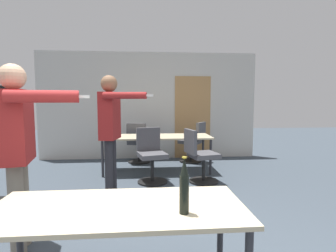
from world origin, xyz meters
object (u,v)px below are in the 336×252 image
object	(u,v)px
person_near_casual	(18,140)
office_chair_mid_tucked	(200,157)
office_chair_far_left	(151,156)
person_left_plaid	(111,123)
office_chair_near_pushed	(138,144)
beer_bottle	(184,187)
office_chair_side_rolled	(194,143)

from	to	relation	value
person_near_casual	office_chair_mid_tucked	xyz separation A→B (m)	(2.13, 1.92, -0.62)
office_chair_far_left	person_left_plaid	bearing A→B (deg)	35.15
office_chair_near_pushed	person_near_casual	bearing A→B (deg)	-94.83
office_chair_near_pushed	beer_bottle	size ratio (longest dim) A/B	2.61
person_near_casual	office_chair_mid_tucked	distance (m)	2.94
office_chair_side_rolled	beer_bottle	size ratio (longest dim) A/B	2.62
beer_bottle	office_chair_far_left	bearing A→B (deg)	92.92
office_chair_mid_tucked	office_chair_far_left	size ratio (longest dim) A/B	0.99
office_chair_near_pushed	office_chair_mid_tucked	xyz separation A→B (m)	(1.12, -1.56, 0.00)
person_left_plaid	beer_bottle	world-z (taller)	person_left_plaid
office_chair_near_pushed	office_chair_mid_tucked	distance (m)	1.92
office_chair_side_rolled	beer_bottle	bearing A→B (deg)	-156.71
office_chair_near_pushed	beer_bottle	xyz separation A→B (m)	(0.42, -4.45, 0.45)
office_chair_mid_tucked	person_near_casual	bearing A→B (deg)	-61.66
person_near_casual	office_chair_near_pushed	size ratio (longest dim) A/B	1.88
office_chair_near_pushed	office_chair_side_rolled	size ratio (longest dim) A/B	0.99
office_chair_mid_tucked	office_chair_far_left	world-z (taller)	office_chair_far_left
office_chair_mid_tucked	beer_bottle	world-z (taller)	beer_bottle
office_chair_far_left	person_near_casual	bearing A→B (deg)	43.34
person_near_casual	office_chair_near_pushed	distance (m)	3.69
office_chair_near_pushed	office_chair_far_left	bearing A→B (deg)	-67.95
office_chair_side_rolled	person_near_casual	bearing A→B (deg)	-179.24
person_near_casual	office_chair_far_left	distance (m)	2.50
office_chair_far_left	office_chair_side_rolled	world-z (taller)	office_chair_far_left
office_chair_near_pushed	office_chair_far_left	distance (m)	1.46
office_chair_mid_tucked	person_left_plaid	bearing A→B (deg)	-81.94
office_chair_near_pushed	beer_bottle	bearing A→B (deg)	-73.19
person_near_casual	office_chair_side_rolled	world-z (taller)	person_near_casual
office_chair_mid_tucked	office_chair_side_rolled	bearing A→B (deg)	160.06
office_chair_far_left	beer_bottle	xyz separation A→B (m)	(0.15, -3.02, 0.45)
beer_bottle	office_chair_side_rolled	bearing A→B (deg)	78.93
office_chair_near_pushed	office_chair_mid_tucked	bearing A→B (deg)	-42.98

